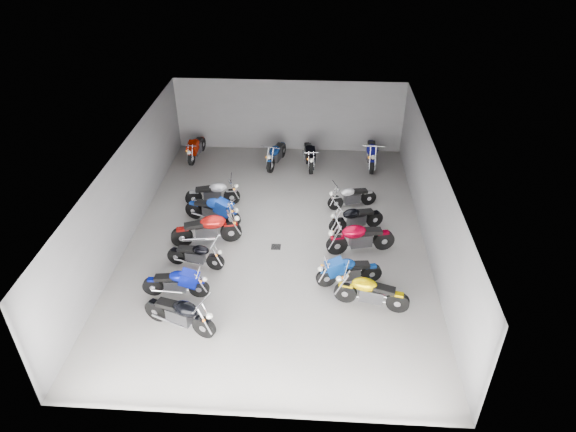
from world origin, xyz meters
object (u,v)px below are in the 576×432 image
object	(u,v)px
motorcycle_left_d	(207,229)
motorcycle_back_f	(371,153)
motorcycle_right_b	(371,292)
motorcycle_left_b	(176,283)
motorcycle_right_d	(360,238)
motorcycle_back_d	(309,155)
drain_grate	(276,247)
motorcycle_back_c	(276,154)
motorcycle_back_a	(196,148)
motorcycle_right_c	(348,271)
motorcycle_left_f	(213,193)
motorcycle_left_c	(196,255)
motorcycle_left_e	(213,210)
motorcycle_left_a	(180,314)
motorcycle_right_f	(352,196)
motorcycle_right_e	(356,218)

from	to	relation	value
motorcycle_left_d	motorcycle_back_f	world-z (taller)	motorcycle_left_d
motorcycle_right_b	motorcycle_left_b	bearing A→B (deg)	101.10
motorcycle_right_d	motorcycle_back_d	distance (m)	6.25
drain_grate	motorcycle_left_d	bearing A→B (deg)	177.86
motorcycle_left_d	motorcycle_back_c	bearing A→B (deg)	148.75
motorcycle_back_a	motorcycle_right_d	bearing A→B (deg)	143.31
motorcycle_right_d	motorcycle_back_d	bearing A→B (deg)	3.60
motorcycle_right_c	motorcycle_right_b	bearing A→B (deg)	-160.76
motorcycle_right_d	motorcycle_back_d	size ratio (longest dim) A/B	1.05
motorcycle_right_c	motorcycle_back_c	xyz separation A→B (m)	(-2.78, 7.62, 0.03)
motorcycle_left_b	motorcycle_left_f	bearing A→B (deg)	178.39
motorcycle_left_c	motorcycle_left_e	world-z (taller)	motorcycle_left_e
motorcycle_left_a	motorcycle_left_f	world-z (taller)	motorcycle_left_a
motorcycle_right_c	motorcycle_back_a	distance (m)	10.24
motorcycle_left_e	motorcycle_right_f	bearing A→B (deg)	123.05
motorcycle_left_a	motorcycle_right_d	bearing A→B (deg)	147.48
motorcycle_left_c	motorcycle_left_f	xyz separation A→B (m)	(-0.13, 3.71, 0.04)
motorcycle_back_f	motorcycle_back_c	bearing A→B (deg)	5.28
motorcycle_right_d	motorcycle_right_e	distance (m)	1.25
motorcycle_left_c	motorcycle_left_d	distance (m)	1.26
motorcycle_left_d	motorcycle_back_f	distance (m)	8.45
motorcycle_left_d	motorcycle_left_c	bearing A→B (deg)	-19.17
motorcycle_left_c	motorcycle_left_f	bearing A→B (deg)	-168.47
drain_grate	motorcycle_right_e	world-z (taller)	motorcycle_right_e
motorcycle_left_e	motorcycle_right_e	distance (m)	5.03
motorcycle_left_b	motorcycle_back_d	size ratio (longest dim) A/B	0.91
motorcycle_left_d	motorcycle_left_e	world-z (taller)	motorcycle_left_d
motorcycle_right_b	motorcycle_back_a	distance (m)	11.36
motorcycle_right_b	motorcycle_back_a	xyz separation A→B (m)	(-6.92, 9.01, -0.03)
drain_grate	motorcycle_left_d	xyz separation A→B (m)	(-2.30, 0.09, 0.56)
motorcycle_left_b	motorcycle_right_b	world-z (taller)	motorcycle_right_b
motorcycle_left_a	motorcycle_right_c	bearing A→B (deg)	135.49
drain_grate	motorcycle_left_d	distance (m)	2.37
motorcycle_right_e	motorcycle_left_a	bearing A→B (deg)	113.88
motorcycle_left_d	motorcycle_right_d	xyz separation A→B (m)	(5.05, -0.15, -0.01)
motorcycle_right_b	motorcycle_right_c	bearing A→B (deg)	44.13
motorcycle_right_f	motorcycle_back_a	distance (m)	7.56
drain_grate	motorcycle_back_c	world-z (taller)	motorcycle_back_c
motorcycle_left_a	motorcycle_left_c	bearing A→B (deg)	-156.44
drain_grate	motorcycle_right_f	world-z (taller)	motorcycle_right_f
motorcycle_left_c	motorcycle_left_d	size ratio (longest dim) A/B	0.81
motorcycle_right_c	motorcycle_right_f	distance (m)	4.40
motorcycle_right_b	motorcycle_right_d	world-z (taller)	motorcycle_right_d
motorcycle_back_d	motorcycle_back_f	bearing A→B (deg)	177.38
motorcycle_left_b	motorcycle_back_c	distance (m)	8.75
motorcycle_left_b	motorcycle_left_c	xyz separation A→B (m)	(0.29, 1.38, -0.02)
motorcycle_left_f	motorcycle_right_b	size ratio (longest dim) A/B	0.96
motorcycle_left_b	motorcycle_left_c	world-z (taller)	motorcycle_left_b
motorcycle_left_a	motorcycle_right_e	bearing A→B (deg)	155.92
drain_grate	motorcycle_left_c	bearing A→B (deg)	-154.32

